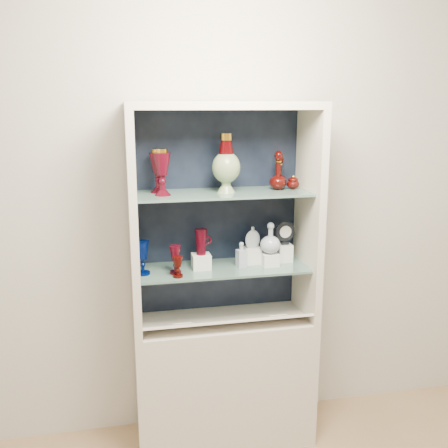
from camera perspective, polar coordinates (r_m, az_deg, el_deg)
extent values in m
cube|color=beige|center=(2.87, -0.88, 2.94)|extent=(3.50, 0.02, 2.80)
cube|color=beige|center=(3.03, 0.00, -17.27)|extent=(1.00, 0.40, 0.75)
cube|color=black|center=(2.85, -0.77, 1.36)|extent=(0.98, 0.02, 1.15)
cube|color=beige|center=(2.62, -10.33, 0.04)|extent=(0.04, 0.40, 1.15)
cube|color=beige|center=(2.81, 9.65, 0.95)|extent=(0.04, 0.40, 1.15)
cube|color=beige|center=(2.61, 0.00, 13.38)|extent=(1.00, 0.40, 0.04)
cube|color=slate|center=(2.77, -0.08, -5.07)|extent=(0.92, 0.34, 0.01)
cube|color=slate|center=(2.66, -0.09, 3.53)|extent=(0.92, 0.34, 0.01)
cube|color=beige|center=(2.75, 0.47, -11.14)|extent=(0.92, 0.17, 0.09)
cube|color=white|center=(2.80, 6.01, -10.34)|extent=(0.10, 0.06, 0.03)
cube|color=white|center=(2.70, -4.85, -11.26)|extent=(0.10, 0.06, 0.03)
cube|color=silver|center=(2.74, -2.62, -4.29)|extent=(0.10, 0.10, 0.08)
cube|color=silver|center=(2.83, 3.26, -3.58)|extent=(0.09, 0.09, 0.09)
cube|color=silver|center=(2.80, 5.27, -4.04)|extent=(0.09, 0.09, 0.07)
cube|color=silver|center=(2.88, 6.92, -3.27)|extent=(0.08, 0.08, 0.10)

